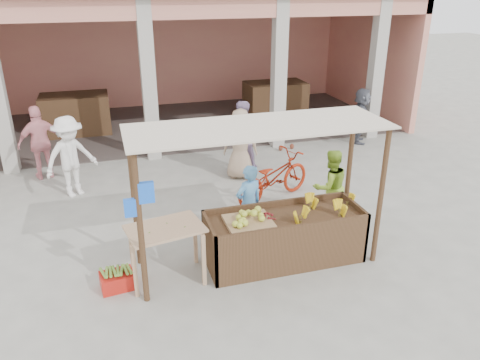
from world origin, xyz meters
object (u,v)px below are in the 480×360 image
object	(u,v)px
fruit_stall	(284,239)
vendor_green	(330,185)
red_crate	(117,281)
vendor_blue	(249,202)
motorcycle	(273,176)
side_table	(166,236)

from	to	relation	value
fruit_stall	vendor_green	world-z (taller)	vendor_green
vendor_green	red_crate	bearing A→B (deg)	10.11
vendor_blue	motorcycle	distance (m)	1.86
red_crate	vendor_blue	world-z (taller)	vendor_blue
red_crate	motorcycle	distance (m)	4.13
fruit_stall	vendor_green	xyz separation A→B (m)	(1.33, 1.03, 0.38)
side_table	vendor_blue	size ratio (longest dim) A/B	0.80
red_crate	vendor_blue	size ratio (longest dim) A/B	0.32
vendor_green	side_table	bearing A→B (deg)	12.84
vendor_green	motorcycle	distance (m)	1.46
fruit_stall	side_table	distance (m)	2.00
vendor_green	vendor_blue	bearing A→B (deg)	4.38
fruit_stall	vendor_green	size ratio (longest dim) A/B	1.66
vendor_blue	motorcycle	size ratio (longest dim) A/B	0.76
vendor_blue	motorcycle	world-z (taller)	vendor_blue
fruit_stall	side_table	size ratio (longest dim) A/B	2.06
side_table	red_crate	bearing A→B (deg)	171.38
red_crate	motorcycle	xyz separation A→B (m)	(3.40, 2.32, 0.41)
side_table	vendor_blue	xyz separation A→B (m)	(1.58, 0.75, 0.01)
side_table	motorcycle	bearing A→B (deg)	30.16
side_table	motorcycle	distance (m)	3.48
red_crate	vendor_green	world-z (taller)	vendor_green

